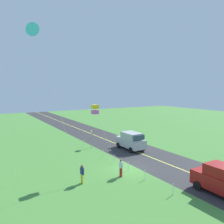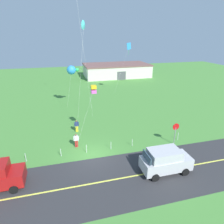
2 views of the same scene
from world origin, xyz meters
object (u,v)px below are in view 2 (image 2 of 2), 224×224
Objects in this scene: car_suv_foreground at (165,160)px; person_adult_near at (76,140)px; kite_blue_mid at (84,25)px; person_adult_companion at (77,126)px; warehouse_distant at (116,70)px; stop_sign at (176,130)px; kite_pink_drift at (129,47)px; kite_green_far at (72,70)px; kite_red_low at (94,89)px.

car_suv_foreground reaches higher than person_adult_near.
kite_blue_mid reaches higher than car_suv_foreground.
warehouse_distant reaches higher than person_adult_companion.
person_adult_near is at bearing 168.21° from stop_sign.
kite_blue_mid is at bearing -131.82° from kite_pink_drift.
person_adult_near is 0.23× the size of kite_green_far.
warehouse_distant is (4.26, 38.25, -0.05)m from stop_sign.
person_adult_near is 5.79m from kite_red_low.
car_suv_foreground reaches higher than person_adult_companion.
kite_blue_mid is at bearing 132.76° from stop_sign.
person_adult_companion is 0.25× the size of kite_red_low.
stop_sign is 0.25× the size of kite_pink_drift.
kite_green_far reaches higher than stop_sign.
kite_pink_drift is at bearing -80.05° from person_adult_companion.
person_adult_near is 0.09× the size of warehouse_distant.
person_adult_companion is at bearing -30.43° from person_adult_near.
kite_pink_drift is (11.02, 4.77, 2.95)m from kite_green_far.
kite_red_low is (1.94, -2.21, 5.11)m from person_adult_companion.
warehouse_distant is at bearing 83.65° from stop_sign.
person_adult_companion is 19.83m from kite_pink_drift.
kite_blue_mid is (2.30, 6.78, 11.61)m from person_adult_near.
kite_red_low reaches higher than car_suv_foreground.
stop_sign is 21.07m from kite_pink_drift.
stop_sign is 1.60× the size of person_adult_companion.
kite_blue_mid reaches higher than person_adult_near.
person_adult_near is 0.12× the size of kite_blue_mid.
car_suv_foreground is at bearing 174.46° from person_adult_companion.
stop_sign is at bearing -47.24° from kite_blue_mid.
stop_sign is at bearing -160.13° from person_adult_companion.
kite_blue_mid is (1.90, 3.17, 11.61)m from person_adult_companion.
kite_red_low is 0.64× the size of kite_pink_drift.
car_suv_foreground is at bearing -101.05° from kite_pink_drift.
kite_red_low is 0.49× the size of kite_blue_mid.
kite_pink_drift is (11.87, 17.48, 8.34)m from person_adult_near.
car_suv_foreground is 0.24× the size of warehouse_distant.
car_suv_foreground is 0.44× the size of kite_pink_drift.
person_adult_companion is 0.09× the size of warehouse_distant.
warehouse_distant is at bearing -64.51° from person_adult_companion.
kite_pink_drift is 20.22m from warehouse_distant.
person_adult_companion is 5.89m from kite_red_low.
warehouse_distant is at bearing 58.97° from kite_green_far.
car_suv_foreground is 42.92m from warehouse_distant.
kite_red_low reaches higher than warehouse_distant.
stop_sign is at bearing -125.99° from person_adult_near.
kite_red_low is 0.35× the size of warehouse_distant.
kite_green_far is (-1.45, 5.93, -6.23)m from kite_blue_mid.
kite_red_low reaches higher than person_adult_companion.
kite_blue_mid is at bearing -71.43° from person_adult_companion.
kite_pink_drift is (9.53, 16.08, 3.23)m from kite_red_low.
kite_green_far is at bearing 123.21° from stop_sign.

